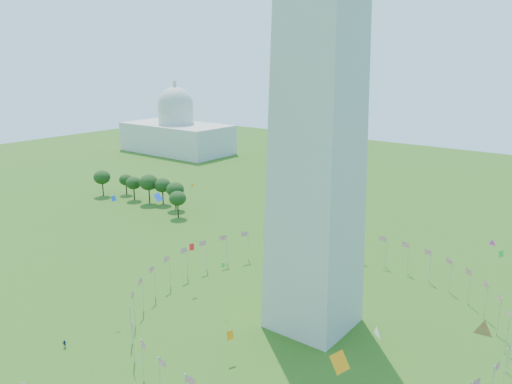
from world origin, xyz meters
TOP-DOWN VIEW (x-y plane):
  - flag_ring at (-0.00, 50.00)m, footprint 80.24×80.24m
  - capitol_building at (-180.00, 180.00)m, footprint 70.00×35.00m
  - kites_aloft at (15.82, 23.79)m, footprint 105.70×76.68m
  - tree_line_west at (-104.92, 90.85)m, footprint 55.19×15.44m

SIDE VIEW (x-z plane):
  - flag_ring at x=0.00m, z-range 0.00..9.00m
  - tree_line_west at x=-104.92m, z-range -0.62..11.40m
  - kites_aloft at x=15.82m, z-range 2.17..35.37m
  - capitol_building at x=-180.00m, z-range 0.00..46.00m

